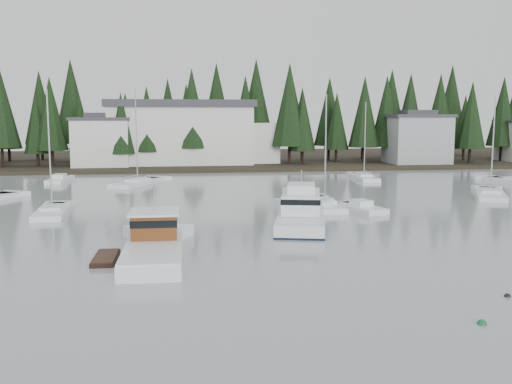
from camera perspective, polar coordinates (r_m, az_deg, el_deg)
ground at (r=20.32m, az=9.84°, el=-17.72°), size 260.00×260.00×0.00m
far_shore_land at (r=114.93m, az=-5.01°, el=3.23°), size 240.00×54.00×1.00m
conifer_treeline at (r=103.98m, az=-4.70°, el=2.78°), size 200.00×22.00×20.00m
house_west at (r=97.32m, az=-15.17°, el=4.96°), size 9.54×7.42×8.75m
house_east_a at (r=104.26m, az=15.79°, el=5.23°), size 10.60×8.48×9.25m
harbor_inn at (r=99.88m, az=-6.32°, el=5.88°), size 29.50×11.50×10.90m
lobster_boat_brown at (r=35.95m, az=-10.35°, el=-5.51°), size 5.38×10.37×5.11m
cabin_cruiser_center at (r=46.06m, az=4.52°, el=-2.31°), size 6.29×12.24×5.03m
sailboat_3 at (r=80.64m, az=10.74°, el=1.33°), size 3.07×8.88×11.16m
sailboat_6 at (r=53.91m, az=-19.69°, el=-2.03°), size 3.06×8.36×11.58m
sailboat_7 at (r=67.18m, az=22.37°, el=-0.35°), size 6.85×10.01×11.21m
sailboat_8 at (r=55.40m, az=6.88°, el=-1.40°), size 3.04×9.57×11.27m
sailboat_9 at (r=74.34m, az=-11.74°, el=0.78°), size 6.73×10.26×12.87m
runabout_1 at (r=53.41m, az=10.46°, el=-1.73°), size 3.71×6.01×1.42m
runabout_3 at (r=80.42m, az=-19.06°, el=1.08°), size 2.64×6.69×1.42m
runabout_4 at (r=62.07m, az=4.45°, el=-0.33°), size 2.64×6.64×1.42m
mooring_buoy_green at (r=26.27m, az=21.65°, el=-12.19°), size 0.41×0.41×0.41m
mooring_buoy_dark at (r=30.51m, az=23.84°, el=-9.55°), size 0.33×0.33×0.33m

